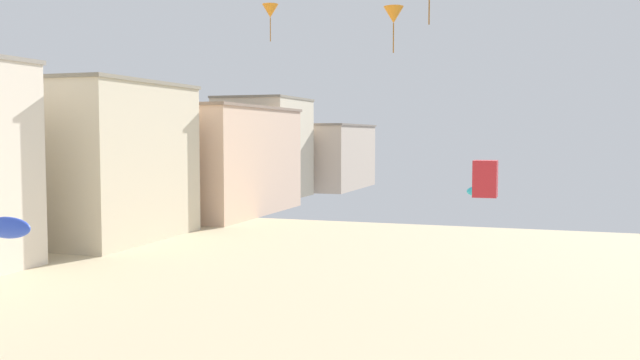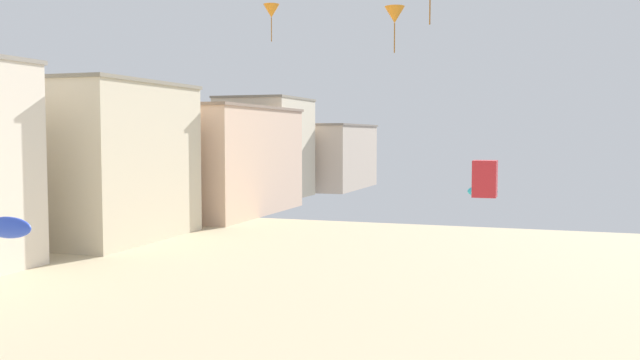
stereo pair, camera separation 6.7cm
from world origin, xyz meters
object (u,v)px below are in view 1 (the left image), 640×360
object	(u,v)px
kite_red_box	(485,179)
kite_cyan_parafoil	(482,191)
kite_orange_delta_3	(394,15)
kite_blue_parafoil	(7,228)
kite_orange_delta_2	(270,11)

from	to	relation	value
kite_red_box	kite_cyan_parafoil	size ratio (longest dim) A/B	0.67
kite_orange_delta_3	kite_cyan_parafoil	world-z (taller)	kite_orange_delta_3
kite_blue_parafoil	kite_orange_delta_3	size ratio (longest dim) A/B	0.74
kite_red_box	kite_cyan_parafoil	bearing A→B (deg)	95.29
kite_blue_parafoil	kite_orange_delta_2	size ratio (longest dim) A/B	0.87
kite_orange_delta_2	kite_orange_delta_3	world-z (taller)	kite_orange_delta_2
kite_orange_delta_2	kite_orange_delta_3	size ratio (longest dim) A/B	0.85
kite_orange_delta_2	kite_cyan_parafoil	world-z (taller)	kite_orange_delta_2
kite_red_box	kite_orange_delta_3	xyz separation A→B (m)	(-8.38, 27.00, 9.15)
kite_orange_delta_3	kite_cyan_parafoil	size ratio (longest dim) A/B	2.13
kite_blue_parafoil	kite_orange_delta_3	bearing A→B (deg)	65.50
kite_blue_parafoil	kite_orange_delta_3	world-z (taller)	kite_orange_delta_3
kite_orange_delta_2	kite_orange_delta_3	distance (m)	8.88
kite_blue_parafoil	kite_orange_delta_2	distance (m)	26.52
kite_red_box	kite_orange_delta_3	distance (m)	29.71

